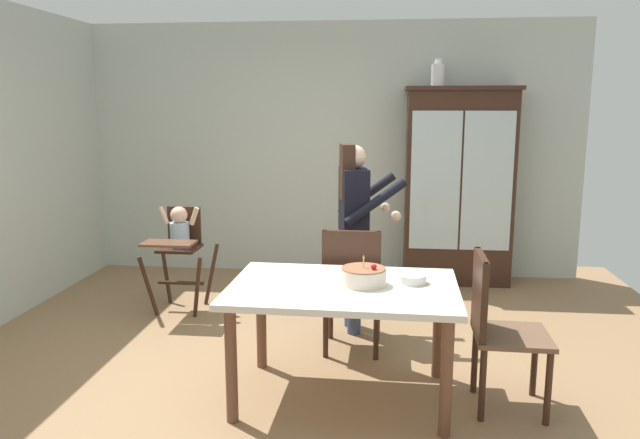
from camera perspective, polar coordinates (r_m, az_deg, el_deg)
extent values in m
plane|color=#93704C|center=(4.38, -2.32, -14.01)|extent=(6.24, 6.24, 0.00)
cube|color=beige|center=(6.61, 0.95, 6.51)|extent=(5.32, 0.06, 2.70)
cube|color=#382116|center=(6.41, 12.87, 2.86)|extent=(1.08, 0.42, 1.98)
cube|color=#382116|center=(6.35, 13.25, 11.91)|extent=(1.14, 0.48, 0.04)
cube|color=silver|center=(6.16, 10.78, 3.56)|extent=(0.49, 0.01, 1.38)
cube|color=silver|center=(6.22, 15.46, 3.43)|extent=(0.49, 0.01, 1.38)
cube|color=#382116|center=(6.39, 12.90, 3.74)|extent=(1.00, 0.36, 0.02)
cylinder|color=white|center=(6.33, 11.01, 13.17)|extent=(0.13, 0.13, 0.22)
cylinder|color=white|center=(6.34, 11.06, 14.39)|extent=(0.07, 0.07, 0.05)
cylinder|color=#382116|center=(5.52, -15.85, -6.05)|extent=(0.13, 0.14, 0.56)
cylinder|color=#382116|center=(5.37, -11.45, -6.31)|extent=(0.14, 0.14, 0.56)
cylinder|color=#382116|center=(5.91, -14.28, -4.86)|extent=(0.14, 0.14, 0.56)
cylinder|color=#382116|center=(5.78, -10.16, -5.06)|extent=(0.13, 0.14, 0.56)
cube|color=#382116|center=(5.65, -12.92, -5.82)|extent=(0.42, 0.04, 0.02)
cube|color=#382116|center=(5.57, -13.06, -2.66)|extent=(0.34, 0.34, 0.02)
cube|color=#382116|center=(5.67, -12.63, -0.51)|extent=(0.31, 0.03, 0.34)
cube|color=brown|center=(5.29, -14.05, -2.19)|extent=(0.44, 0.24, 0.02)
cylinder|color=#9EBCD1|center=(5.56, -13.05, -1.38)|extent=(0.17, 0.17, 0.22)
sphere|color=beige|center=(5.52, -13.12, 0.42)|extent=(0.15, 0.15, 0.15)
cylinder|color=beige|center=(5.57, -14.48, 0.37)|extent=(0.10, 0.04, 0.17)
cylinder|color=beige|center=(5.48, -11.74, 0.32)|extent=(0.10, 0.04, 0.17)
cylinder|color=#3D4C6B|center=(4.91, 3.26, -6.13)|extent=(0.11, 0.11, 0.82)
cylinder|color=#3D4C6B|center=(5.07, 2.96, -5.58)|extent=(0.11, 0.11, 0.82)
cube|color=black|center=(4.85, 3.18, 1.77)|extent=(0.27, 0.39, 0.52)
cube|color=white|center=(4.86, 4.40, 1.78)|extent=(0.02, 0.06, 0.49)
sphere|color=beige|center=(4.80, 3.23, 5.90)|extent=(0.19, 0.19, 0.19)
cube|color=#382319|center=(4.81, 2.56, 4.47)|extent=(0.14, 0.22, 0.44)
cylinder|color=black|center=(4.67, 5.26, 1.62)|extent=(0.49, 0.17, 0.37)
sphere|color=beige|center=(4.72, 7.15, 0.33)|extent=(0.08, 0.08, 0.08)
cylinder|color=black|center=(5.06, 4.40, 2.33)|extent=(0.49, 0.17, 0.37)
sphere|color=beige|center=(5.11, 6.15, 1.13)|extent=(0.08, 0.08, 0.08)
cube|color=silver|center=(3.76, 2.19, -6.49)|extent=(1.42, 0.98, 0.04)
cylinder|color=brown|center=(3.64, -8.35, -13.41)|extent=(0.07, 0.07, 0.70)
cylinder|color=brown|center=(3.53, 11.79, -14.34)|extent=(0.07, 0.07, 0.70)
cylinder|color=brown|center=(4.33, -5.55, -9.34)|extent=(0.07, 0.07, 0.70)
cylinder|color=brown|center=(4.24, 11.04, -9.96)|extent=(0.07, 0.07, 0.70)
cylinder|color=beige|center=(3.76, 4.10, -5.40)|extent=(0.28, 0.28, 0.10)
cylinder|color=#935B3D|center=(3.74, 4.11, -4.60)|extent=(0.27, 0.27, 0.01)
cylinder|color=#F2E5CC|center=(3.73, 4.12, -4.10)|extent=(0.01, 0.01, 0.06)
cone|color=yellow|center=(3.72, 4.13, -3.48)|extent=(0.02, 0.02, 0.02)
sphere|color=red|center=(3.70, 5.08, -4.44)|extent=(0.04, 0.04, 0.04)
cylinder|color=silver|center=(3.83, 8.65, -5.51)|extent=(0.18, 0.18, 0.05)
cylinder|color=#382116|center=(4.83, 5.43, -8.75)|extent=(0.04, 0.04, 0.45)
cylinder|color=#382116|center=(4.85, 1.01, -8.62)|extent=(0.04, 0.04, 0.45)
cylinder|color=#382116|center=(4.49, 5.31, -10.32)|extent=(0.04, 0.04, 0.45)
cylinder|color=#382116|center=(4.51, 0.53, -10.16)|extent=(0.04, 0.04, 0.45)
cube|color=brown|center=(4.59, 3.10, -6.63)|extent=(0.45, 0.45, 0.03)
cube|color=#382116|center=(4.33, 2.96, -4.18)|extent=(0.42, 0.05, 0.48)
cylinder|color=#382116|center=(4.32, 5.48, -4.25)|extent=(0.03, 0.03, 0.48)
cylinder|color=#382116|center=(4.34, 0.45, -4.11)|extent=(0.03, 0.03, 0.48)
cylinder|color=#382116|center=(3.85, 20.66, -14.65)|extent=(0.04, 0.04, 0.45)
cylinder|color=#382116|center=(4.18, 19.50, -12.52)|extent=(0.04, 0.04, 0.45)
cylinder|color=#382116|center=(3.78, 15.02, -14.78)|extent=(0.04, 0.04, 0.45)
cylinder|color=#382116|center=(4.12, 14.34, -12.59)|extent=(0.04, 0.04, 0.45)
cube|color=brown|center=(3.89, 17.58, -10.37)|extent=(0.45, 0.45, 0.03)
cube|color=#382116|center=(3.77, 14.79, -6.76)|extent=(0.05, 0.42, 0.48)
cylinder|color=#382116|center=(3.60, 15.17, -7.66)|extent=(0.03, 0.03, 0.48)
cylinder|color=#382116|center=(3.96, 14.44, -5.95)|extent=(0.03, 0.03, 0.48)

